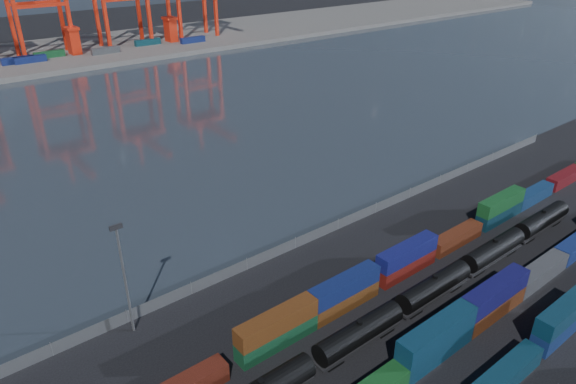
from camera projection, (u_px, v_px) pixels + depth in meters
ground at (428, 339)px, 68.26m from camera, size 700.00×700.00×0.00m
harbor_water at (119, 128)px, 141.44m from camera, size 700.00×700.00×0.00m
far_quay at (20, 59)px, 214.19m from camera, size 700.00×70.00×2.00m
container_row_mid at (467, 322)px, 68.09m from camera, size 142.52×2.62×5.59m
container_row_north at (385, 273)px, 77.85m from camera, size 141.44×2.43×5.19m
tanker_string at (314, 362)px, 61.68m from camera, size 122.63×3.03×4.34m
waterfront_fence at (295, 243)px, 87.32m from camera, size 160.12×0.12×2.20m
yard_light_mast at (124, 274)px, 65.50m from camera, size 1.60×0.40×16.60m
straddle_carriers at (15, 47)px, 202.74m from camera, size 140.00×7.00×11.10m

